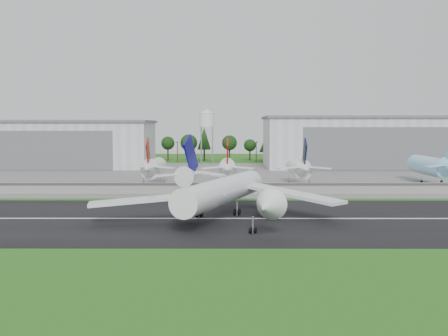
{
  "coord_description": "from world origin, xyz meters",
  "views": [
    {
      "loc": [
        4.95,
        -112.27,
        20.45
      ],
      "look_at": [
        4.5,
        40.0,
        9.0
      ],
      "focal_mm": 45.0,
      "sensor_mm": 36.0,
      "label": 1
    }
  ],
  "objects_px": {
    "main_airliner": "(223,197)",
    "parked_jet_red_b": "(227,168)",
    "parked_jet_navy": "(300,168)",
    "parked_jet_red_a": "(153,168)",
    "parked_jet_skyblue": "(433,166)"
  },
  "relations": [
    {
      "from": "parked_jet_navy",
      "to": "parked_jet_skyblue",
      "type": "height_order",
      "value": "parked_jet_skyblue"
    },
    {
      "from": "parked_jet_red_a",
      "to": "parked_jet_skyblue",
      "type": "xyz_separation_m",
      "value": [
        96.6,
        5.03,
        0.22
      ]
    },
    {
      "from": "main_airliner",
      "to": "parked_jet_skyblue",
      "type": "height_order",
      "value": "main_airliner"
    },
    {
      "from": "parked_jet_skyblue",
      "to": "parked_jet_red_a",
      "type": "bearing_deg",
      "value": -177.02
    },
    {
      "from": "parked_jet_red_b",
      "to": "parked_jet_navy",
      "type": "distance_m",
      "value": 24.45
    },
    {
      "from": "main_airliner",
      "to": "parked_jet_skyblue",
      "type": "xyz_separation_m",
      "value": [
        72.59,
        72.03,
        1.65
      ]
    },
    {
      "from": "parked_jet_red_a",
      "to": "parked_jet_red_b",
      "type": "distance_m",
      "value": 25.11
    },
    {
      "from": "parked_jet_red_b",
      "to": "parked_jet_navy",
      "type": "bearing_deg",
      "value": -0.01
    },
    {
      "from": "parked_jet_red_b",
      "to": "parked_jet_navy",
      "type": "relative_size",
      "value": 1.0
    },
    {
      "from": "main_airliner",
      "to": "parked_jet_red_b",
      "type": "distance_m",
      "value": 67.0
    },
    {
      "from": "main_airliner",
      "to": "parked_jet_red_b",
      "type": "relative_size",
      "value": 1.84
    },
    {
      "from": "parked_jet_red_b",
      "to": "parked_jet_skyblue",
      "type": "height_order",
      "value": "parked_jet_skyblue"
    },
    {
      "from": "parked_jet_skyblue",
      "to": "main_airliner",
      "type": "bearing_deg",
      "value": -135.22
    },
    {
      "from": "main_airliner",
      "to": "parked_jet_red_b",
      "type": "bearing_deg",
      "value": -71.97
    },
    {
      "from": "parked_jet_red_a",
      "to": "parked_jet_navy",
      "type": "xyz_separation_m",
      "value": [
        49.56,
        -0.02,
        -0.15
      ]
    }
  ]
}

